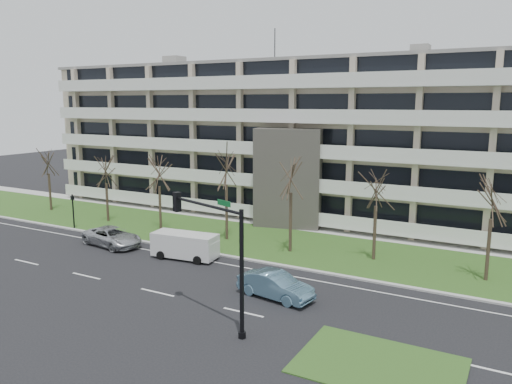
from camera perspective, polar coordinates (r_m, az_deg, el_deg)
The scene contains 19 objects.
ground at distance 31.22m, azimuth -11.21°, elevation -11.20°, with size 160.00×160.00×0.00m, color black.
grass_verge at distance 41.45m, azimuth 0.42°, elevation -5.54°, with size 90.00×10.00×0.06m, color #2F541C.
curb at distance 37.30m, azimuth -3.26°, elevation -7.32°, with size 90.00×0.35×0.12m, color #B2B2AD.
sidewalk at distance 46.19m, azimuth 3.67°, elevation -3.89°, with size 90.00×2.00×0.08m, color #B2B2AD.
grass_median at distance 23.58m, azimuth 13.87°, elevation -18.68°, with size 7.00×5.00×0.06m, color #2F541C.
lane_edge_line at distance 36.12m, azimuth -4.53°, elevation -8.03°, with size 90.00×0.12×0.01m, color white.
apartment_building at distance 51.19m, azimuth 7.03°, elevation 6.04°, with size 60.50×15.10×18.75m.
silver_pickup at distance 41.45m, azimuth -16.12°, elevation -4.93°, with size 2.46×5.34×1.48m, color #B7BABF.
blue_sedan at distance 29.65m, azimuth 2.24°, elevation -10.60°, with size 1.62×4.65×1.53m, color #6591AF.
white_van at distance 36.93m, azimuth -8.05°, elevation -5.86°, with size 5.02×2.40×1.88m.
traffic_signal at distance 25.08m, azimuth -4.49°, elevation -6.03°, with size 5.48×2.10×6.64m.
pedestrian_signal at distance 47.69m, azimuth -20.19°, elevation -1.62°, with size 0.35×0.31×3.17m.
tree_0 at distance 56.20m, azimuth -22.72°, elevation 3.51°, with size 3.52×3.52×7.05m.
tree_1 at distance 49.09m, azimuth -16.83°, elevation 2.58°, with size 3.30×3.30×6.60m.
tree_2 at distance 44.74m, azimuth -11.05°, elevation 2.58°, with size 3.53×3.53×7.05m.
tree_3 at distance 40.53m, azimuth -3.44°, elevation 3.37°, with size 4.15×4.15×8.31m.
tree_4 at distance 37.18m, azimuth 4.04°, elevation 2.63°, with size 4.11×4.11×8.22m.
tree_5 at distance 36.28m, azimuth 13.63°, elevation 0.84°, with size 3.58×3.58×7.15m.
tree_6 at distance 34.34m, azimuth 25.46°, elevation -0.24°, with size 3.64×3.64×7.28m.
Camera 1 is at (18.93, -22.10, 11.33)m, focal length 35.00 mm.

